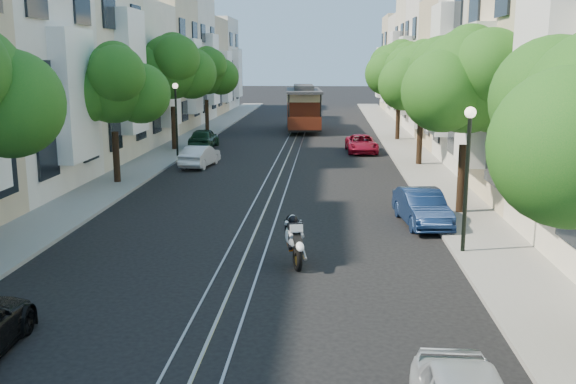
% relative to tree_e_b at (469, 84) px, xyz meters
% --- Properties ---
extents(ground, '(200.00, 200.00, 0.00)m').
position_rel_tree_e_b_xyz_m(ground, '(-7.26, 19.02, -4.73)').
color(ground, black).
rests_on(ground, ground).
extents(sidewalk_east, '(2.50, 80.00, 0.12)m').
position_rel_tree_e_b_xyz_m(sidewalk_east, '(-0.01, 19.02, -4.67)').
color(sidewalk_east, gray).
rests_on(sidewalk_east, ground).
extents(sidewalk_west, '(2.50, 80.00, 0.12)m').
position_rel_tree_e_b_xyz_m(sidewalk_west, '(-14.51, 19.02, -4.67)').
color(sidewalk_west, gray).
rests_on(sidewalk_west, ground).
extents(rail_left, '(0.06, 80.00, 0.02)m').
position_rel_tree_e_b_xyz_m(rail_left, '(-7.81, 19.02, -4.72)').
color(rail_left, gray).
rests_on(rail_left, ground).
extents(rail_slot, '(0.06, 80.00, 0.02)m').
position_rel_tree_e_b_xyz_m(rail_slot, '(-7.26, 19.02, -4.72)').
color(rail_slot, gray).
rests_on(rail_slot, ground).
extents(rail_right, '(0.06, 80.00, 0.02)m').
position_rel_tree_e_b_xyz_m(rail_right, '(-6.71, 19.02, -4.72)').
color(rail_right, gray).
rests_on(rail_right, ground).
extents(lane_line, '(0.08, 80.00, 0.01)m').
position_rel_tree_e_b_xyz_m(lane_line, '(-7.26, 19.02, -4.73)').
color(lane_line, tan).
rests_on(lane_line, ground).
extents(townhouses_east, '(7.75, 72.00, 12.00)m').
position_rel_tree_e_b_xyz_m(townhouses_east, '(4.61, 18.94, 0.45)').
color(townhouses_east, beige).
rests_on(townhouses_east, ground).
extents(townhouses_west, '(7.75, 72.00, 11.76)m').
position_rel_tree_e_b_xyz_m(townhouses_west, '(-19.13, 18.94, 0.35)').
color(townhouses_west, silver).
rests_on(townhouses_west, ground).
extents(tree_e_b, '(4.93, 4.08, 6.68)m').
position_rel_tree_e_b_xyz_m(tree_e_b, '(0.00, 0.00, 0.00)').
color(tree_e_b, black).
rests_on(tree_e_b, ground).
extents(tree_e_c, '(4.84, 3.99, 6.52)m').
position_rel_tree_e_b_xyz_m(tree_e_c, '(-0.00, 11.00, -0.13)').
color(tree_e_c, black).
rests_on(tree_e_c, ground).
extents(tree_e_d, '(5.01, 4.16, 6.85)m').
position_rel_tree_e_b_xyz_m(tree_e_d, '(0.00, 22.00, 0.13)').
color(tree_e_d, black).
rests_on(tree_e_d, ground).
extents(tree_w_b, '(4.72, 3.87, 6.27)m').
position_rel_tree_e_b_xyz_m(tree_w_b, '(-14.40, 5.00, -0.34)').
color(tree_w_b, black).
rests_on(tree_w_b, ground).
extents(tree_w_c, '(5.13, 4.28, 7.09)m').
position_rel_tree_e_b_xyz_m(tree_w_c, '(-14.40, 16.00, 0.34)').
color(tree_w_c, black).
rests_on(tree_w_c, ground).
extents(tree_w_d, '(4.84, 3.99, 6.52)m').
position_rel_tree_e_b_xyz_m(tree_w_d, '(-14.40, 27.00, -0.13)').
color(tree_w_d, black).
rests_on(tree_w_d, ground).
extents(lamp_east, '(0.32, 0.32, 4.16)m').
position_rel_tree_e_b_xyz_m(lamp_east, '(-0.96, -4.98, -1.89)').
color(lamp_east, black).
rests_on(lamp_east, ground).
extents(lamp_west, '(0.32, 0.32, 4.16)m').
position_rel_tree_e_b_xyz_m(lamp_west, '(-13.56, 13.02, -1.89)').
color(lamp_west, black).
rests_on(lamp_west, ground).
extents(sportbike_rider, '(0.67, 2.03, 1.41)m').
position_rel_tree_e_b_xyz_m(sportbike_rider, '(-5.81, -6.07, -3.98)').
color(sportbike_rider, black).
rests_on(sportbike_rider, ground).
extents(cable_car, '(3.22, 8.74, 3.30)m').
position_rel_tree_e_b_xyz_m(cable_car, '(-6.90, 28.33, -2.78)').
color(cable_car, black).
rests_on(cable_car, ground).
extents(parked_car_e_mid, '(1.73, 3.82, 1.22)m').
position_rel_tree_e_b_xyz_m(parked_car_e_mid, '(-1.66, -1.53, -4.12)').
color(parked_car_e_mid, '#0C1B3C').
rests_on(parked_car_e_mid, ground).
extents(parked_car_e_far, '(1.98, 3.97, 1.08)m').
position_rel_tree_e_b_xyz_m(parked_car_e_far, '(-2.86, 15.97, -4.19)').
color(parked_car_e_far, maroon).
rests_on(parked_car_e_far, ground).
extents(parked_car_w_mid, '(1.67, 3.59, 1.14)m').
position_rel_tree_e_b_xyz_m(parked_car_w_mid, '(-11.66, 10.11, -4.16)').
color(parked_car_w_mid, silver).
rests_on(parked_car_w_mid, ground).
extents(parked_car_w_far, '(1.53, 3.77, 1.28)m').
position_rel_tree_e_b_xyz_m(parked_car_w_far, '(-12.86, 17.38, -4.09)').
color(parked_car_w_far, '#143421').
rests_on(parked_car_w_far, ground).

